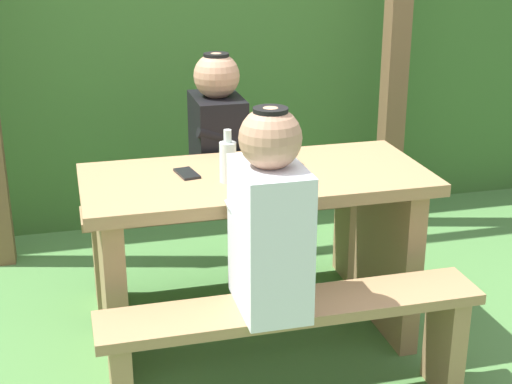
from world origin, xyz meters
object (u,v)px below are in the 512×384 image
Objects in this scene: person_white_shirt at (270,218)px; cell_phone at (187,173)px; bottle_left at (228,161)px; picnic_table at (256,231)px; bench_far at (229,227)px; person_black_coat at (218,136)px; bench_near at (292,335)px; drinking_glass at (285,156)px.

person_white_shirt is 0.61m from cell_phone.
picnic_table is at bearing 26.17° from bottle_left.
bench_far is 6.66× the size of bottle_left.
bench_far is (0.00, 0.52, -0.19)m from picnic_table.
person_white_shirt is at bearing -92.11° from person_black_coat.
person_black_coat is (-0.05, 0.52, 0.27)m from picnic_table.
picnic_table reaches higher than bench_near.
person_white_shirt is at bearing -94.79° from bench_far.
bench_far is at bearing 49.35° from cell_phone.
drinking_glass is 0.37× the size of bottle_left.
bench_near is 0.72m from bottle_left.
cell_phone is (-0.14, 0.12, -0.08)m from bottle_left.
person_white_shirt is 1.04m from person_black_coat.
bench_near is 0.79m from drinking_glass.
person_black_coat reaches higher than bottle_left.
drinking_glass reaches higher than cell_phone.
picnic_table is at bearing 80.45° from person_white_shirt.
picnic_table is at bearing -149.17° from drinking_glass.
bottle_left is at bearing -102.50° from bench_far.
bench_near is 0.78m from cell_phone.
bottle_left is (-0.13, -0.06, 0.34)m from picnic_table.
person_black_coat is 3.42× the size of bottle_left.
drinking_glass is at bearing -71.00° from bench_far.
cell_phone is (-0.27, 0.58, 0.45)m from bench_near.
bottle_left is (-0.28, -0.15, 0.05)m from drinking_glass.
picnic_table is 0.34m from drinking_glass.
bench_far is 10.00× the size of cell_phone.
picnic_table is 1.95× the size of person_white_shirt.
person_black_coat reaches higher than bench_near.
bottle_left reaches higher than bench_far.
picnic_table is 0.56m from bench_far.
picnic_table is 1.95× the size of person_black_coat.
drinking_glass reaches higher than picnic_table.
bottle_left is at bearing -50.90° from cell_phone.
bench_far is 1.95× the size of person_white_shirt.
person_white_shirt reaches higher than picnic_table.
drinking_glass is (0.24, 0.61, 0.02)m from person_white_shirt.
drinking_glass is 0.42m from cell_phone.
drinking_glass is at bearing -65.24° from person_black_coat.
bench_near is 10.00× the size of cell_phone.
bench_far is (0.00, 1.04, 0.00)m from bench_near.
bench_far is 1.14m from person_white_shirt.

